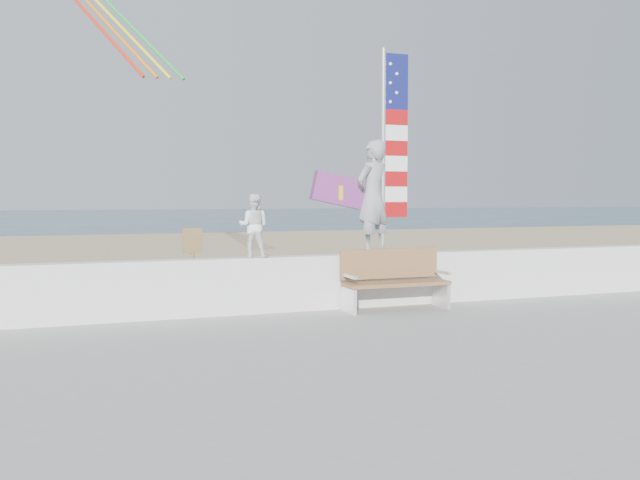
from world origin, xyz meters
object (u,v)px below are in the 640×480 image
Objects in this scene: child at (254,226)px; bench at (394,279)px; adult at (373,197)px; flag at (390,142)px.

child is 2.50m from bench.
adult is 1.45m from bench.
adult reaches higher than bench.
flag reaches higher than bench.
adult is 1.08× the size of bench.
adult is 2.15m from child.
child is at bearing 168.78° from bench.
adult is at bearing -155.45° from child.
adult is at bearing 112.56° from bench.
adult is at bearing 179.95° from flag.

